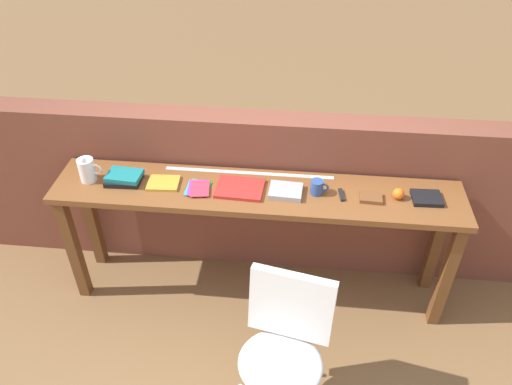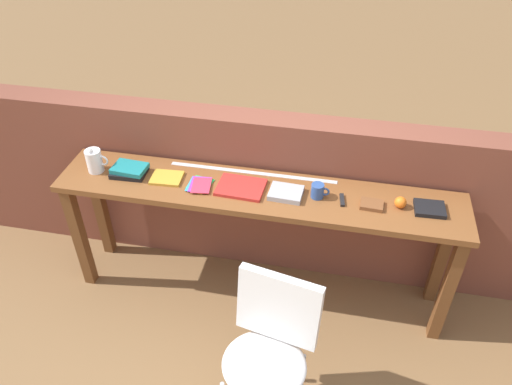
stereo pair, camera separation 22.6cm
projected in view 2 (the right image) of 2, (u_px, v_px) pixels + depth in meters
ground_plane at (249, 322)px, 3.32m from camera, size 40.00×40.00×0.00m
brick_wall_back at (267, 193)px, 3.45m from camera, size 6.00×0.20×1.19m
sideboard at (258, 208)px, 3.10m from camera, size 2.50×0.44×0.88m
chair_white_moulded at (269, 345)px, 2.56m from camera, size 0.52×0.53×0.89m
pitcher_white at (95, 161)px, 3.12m from camera, size 0.14×0.10×0.18m
book_stack_leftmost at (129, 170)px, 3.12m from camera, size 0.22×0.16×0.06m
magazine_cycling at (167, 178)px, 3.09m from camera, size 0.20×0.16×0.02m
pamphlet_pile_colourful at (200, 185)px, 3.04m from camera, size 0.16×0.19×0.01m
book_open_centre at (241, 187)px, 3.02m from camera, size 0.29×0.23×0.02m
book_grey_hardcover at (286, 193)px, 2.96m from camera, size 0.20×0.17×0.03m
mug at (318, 191)px, 2.93m from camera, size 0.11×0.08×0.09m
multitool_folded at (342, 200)px, 2.92m from camera, size 0.04×0.11×0.02m
leather_journal_brown at (372, 205)px, 2.88m from camera, size 0.14×0.11×0.02m
sports_ball_small at (400, 202)px, 2.86m from camera, size 0.07×0.07×0.07m
book_repair_rightmost at (430, 209)px, 2.85m from camera, size 0.18×0.15×0.03m
ruler_metal_back_edge at (252, 173)px, 3.15m from camera, size 1.07×0.03×0.00m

